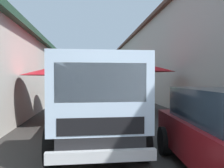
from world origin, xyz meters
TOP-DOWN VIEW (x-y plane):
  - ground at (13.50, 0.00)m, footprint 90.00×90.00m
  - building_left_whitewash at (15.75, 6.89)m, footprint 49.80×7.50m
  - building_right_concrete at (15.75, -6.89)m, footprint 49.80×7.50m
  - fruit_stall_far_left at (16.90, -2.01)m, footprint 2.50×2.50m
  - fruit_stall_far_right at (9.37, -1.64)m, footprint 2.84×2.84m
  - fruit_stall_mid_lane at (9.00, 1.49)m, footprint 2.74×2.74m
  - fruit_stall_near_right at (6.65, 1.97)m, footprint 2.71×2.71m
  - fruit_stall_near_left at (17.81, 2.02)m, footprint 2.58×2.58m
  - delivery_truck at (3.26, 0.86)m, footprint 4.98×2.11m
  - vendor_by_crates at (13.46, -0.79)m, footprint 0.25×0.66m
  - vendor_in_shade at (16.59, 2.46)m, footprint 0.57×0.35m
  - parked_scooter at (14.78, 1.78)m, footprint 1.66×0.61m
  - plastic_stool at (10.67, 1.76)m, footprint 0.30×0.30m

SIDE VIEW (x-z plane):
  - ground at x=13.50m, z-range 0.00..0.00m
  - plastic_stool at x=10.67m, z-range 0.11..0.54m
  - parked_scooter at x=14.78m, z-range -0.12..1.02m
  - vendor_in_shade at x=16.59m, z-range 0.10..1.62m
  - vendor_by_crates at x=13.46m, z-range 0.14..1.82m
  - delivery_truck at x=3.26m, z-range 0.00..2.08m
  - fruit_stall_near_left at x=17.81m, z-range 0.49..2.61m
  - fruit_stall_far_left at x=16.90m, z-range 0.60..2.74m
  - fruit_stall_mid_lane at x=9.00m, z-range 0.61..2.76m
  - fruit_stall_near_right at x=6.65m, z-range 0.65..2.83m
  - building_left_whitewash at x=15.75m, z-range 0.01..3.70m
  - fruit_stall_far_right at x=9.37m, z-range 0.67..3.08m
  - building_right_concrete at x=15.75m, z-range 0.01..5.98m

